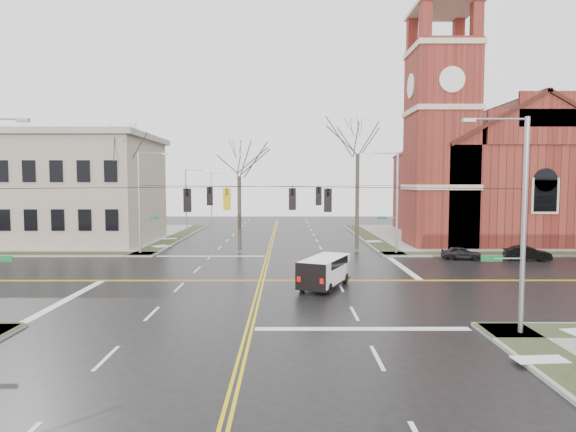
{
  "coord_description": "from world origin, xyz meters",
  "views": [
    {
      "loc": [
        1.66,
        -31.32,
        6.46
      ],
      "look_at": [
        1.75,
        6.0,
        3.85
      ],
      "focal_mm": 30.0,
      "sensor_mm": 36.0,
      "label": 1
    }
  ],
  "objects_px": {
    "streetlight_north_a": "(187,199)",
    "streetlight_north_b": "(212,195)",
    "church": "(485,165)",
    "tree_nw_near": "(239,171)",
    "signal_pole_ne": "(395,199)",
    "tree_ne": "(358,147)",
    "parked_car_b": "(527,253)",
    "signal_pole_nw": "(141,199)",
    "cargo_van": "(326,269)",
    "parked_car_a": "(461,253)",
    "signal_pole_se": "(520,219)",
    "tree_nw_far": "(124,154)"
  },
  "relations": [
    {
      "from": "tree_ne",
      "to": "parked_car_a",
      "type": "bearing_deg",
      "value": -30.96
    },
    {
      "from": "signal_pole_se",
      "to": "parked_car_a",
      "type": "distance_m",
      "value": 21.32
    },
    {
      "from": "signal_pole_ne",
      "to": "tree_ne",
      "type": "distance_m",
      "value": 6.04
    },
    {
      "from": "church",
      "to": "tree_nw_far",
      "type": "bearing_deg",
      "value": -163.99
    },
    {
      "from": "tree_ne",
      "to": "streetlight_north_a",
      "type": "bearing_deg",
      "value": 142.71
    },
    {
      "from": "streetlight_north_a",
      "to": "tree_ne",
      "type": "relative_size",
      "value": 0.6
    },
    {
      "from": "tree_nw_far",
      "to": "signal_pole_ne",
      "type": "bearing_deg",
      "value": -5.24
    },
    {
      "from": "signal_pole_se",
      "to": "tree_nw_far",
      "type": "relative_size",
      "value": 0.71
    },
    {
      "from": "signal_pole_nw",
      "to": "streetlight_north_a",
      "type": "bearing_deg",
      "value": 87.68
    },
    {
      "from": "streetlight_north_a",
      "to": "tree_ne",
      "type": "height_order",
      "value": "tree_ne"
    },
    {
      "from": "cargo_van",
      "to": "tree_nw_near",
      "type": "xyz_separation_m",
      "value": [
        -6.81,
        14.96,
        6.4
      ]
    },
    {
      "from": "parked_car_b",
      "to": "tree_nw_near",
      "type": "distance_m",
      "value": 25.83
    },
    {
      "from": "signal_pole_ne",
      "to": "tree_ne",
      "type": "xyz_separation_m",
      "value": [
        -3.07,
        2.11,
        4.75
      ]
    },
    {
      "from": "signal_pole_se",
      "to": "streetlight_north_a",
      "type": "height_order",
      "value": "signal_pole_se"
    },
    {
      "from": "signal_pole_se",
      "to": "tree_ne",
      "type": "height_order",
      "value": "tree_ne"
    },
    {
      "from": "signal_pole_nw",
      "to": "parked_car_b",
      "type": "xyz_separation_m",
      "value": [
        33.0,
        -3.21,
        -4.35
      ]
    },
    {
      "from": "tree_nw_far",
      "to": "streetlight_north_b",
      "type": "bearing_deg",
      "value": 85.14
    },
    {
      "from": "signal_pole_ne",
      "to": "signal_pole_se",
      "type": "distance_m",
      "value": 23.0
    },
    {
      "from": "streetlight_north_a",
      "to": "streetlight_north_b",
      "type": "bearing_deg",
      "value": 90.0
    },
    {
      "from": "church",
      "to": "signal_pole_nw",
      "type": "bearing_deg",
      "value": -159.79
    },
    {
      "from": "tree_nw_near",
      "to": "tree_ne",
      "type": "bearing_deg",
      "value": 2.58
    },
    {
      "from": "church",
      "to": "tree_ne",
      "type": "xyz_separation_m",
      "value": [
        -16.52,
        -11.18,
        1.27
      ]
    },
    {
      "from": "church",
      "to": "parked_car_a",
      "type": "xyz_separation_m",
      "value": [
        -8.43,
        -16.03,
        -7.88
      ]
    },
    {
      "from": "signal_pole_se",
      "to": "parked_car_b",
      "type": "height_order",
      "value": "signal_pole_se"
    },
    {
      "from": "streetlight_north_b",
      "to": "parked_car_b",
      "type": "height_order",
      "value": "streetlight_north_b"
    },
    {
      "from": "signal_pole_ne",
      "to": "signal_pole_se",
      "type": "height_order",
      "value": "same"
    },
    {
      "from": "streetlight_north_b",
      "to": "cargo_van",
      "type": "bearing_deg",
      "value": -73.54
    },
    {
      "from": "tree_nw_far",
      "to": "cargo_van",
      "type": "bearing_deg",
      "value": -41.55
    },
    {
      "from": "church",
      "to": "signal_pole_se",
      "type": "relative_size",
      "value": 3.06
    },
    {
      "from": "church",
      "to": "signal_pole_ne",
      "type": "height_order",
      "value": "church"
    },
    {
      "from": "signal_pole_nw",
      "to": "signal_pole_se",
      "type": "xyz_separation_m",
      "value": [
        22.64,
        -23.0,
        0.0
      ]
    },
    {
      "from": "church",
      "to": "tree_nw_near",
      "type": "height_order",
      "value": "church"
    },
    {
      "from": "signal_pole_se",
      "to": "signal_pole_ne",
      "type": "bearing_deg",
      "value": 90.0
    },
    {
      "from": "parked_car_a",
      "to": "parked_car_b",
      "type": "height_order",
      "value": "parked_car_b"
    },
    {
      "from": "signal_pole_nw",
      "to": "parked_car_b",
      "type": "height_order",
      "value": "signal_pole_nw"
    },
    {
      "from": "parked_car_b",
      "to": "tree_nw_near",
      "type": "bearing_deg",
      "value": 93.71
    },
    {
      "from": "parked_car_b",
      "to": "tree_nw_far",
      "type": "bearing_deg",
      "value": 96.02
    },
    {
      "from": "signal_pole_se",
      "to": "parked_car_b",
      "type": "xyz_separation_m",
      "value": [
        10.36,
        19.79,
        -4.35
      ]
    },
    {
      "from": "tree_nw_near",
      "to": "streetlight_north_a",
      "type": "bearing_deg",
      "value": 118.0
    },
    {
      "from": "tree_nw_near",
      "to": "streetlight_north_b",
      "type": "bearing_deg",
      "value": 102.79
    },
    {
      "from": "cargo_van",
      "to": "parked_car_b",
      "type": "height_order",
      "value": "cargo_van"
    },
    {
      "from": "parked_car_b",
      "to": "tree_ne",
      "type": "height_order",
      "value": "tree_ne"
    },
    {
      "from": "parked_car_a",
      "to": "tree_ne",
      "type": "height_order",
      "value": "tree_ne"
    },
    {
      "from": "streetlight_north_b",
      "to": "cargo_van",
      "type": "distance_m",
      "value": 52.09
    },
    {
      "from": "streetlight_north_a",
      "to": "streetlight_north_b",
      "type": "relative_size",
      "value": 1.0
    },
    {
      "from": "signal_pole_nw",
      "to": "tree_nw_far",
      "type": "xyz_separation_m",
      "value": [
        -2.24,
        2.28,
        4.18
      ]
    },
    {
      "from": "cargo_van",
      "to": "parked_car_a",
      "type": "relative_size",
      "value": 1.6
    },
    {
      "from": "cargo_van",
      "to": "tree_nw_far",
      "type": "bearing_deg",
      "value": 162.63
    },
    {
      "from": "signal_pole_ne",
      "to": "cargo_van",
      "type": "height_order",
      "value": "signal_pole_ne"
    },
    {
      "from": "parked_car_b",
      "to": "tree_nw_far",
      "type": "relative_size",
      "value": 0.29
    }
  ]
}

